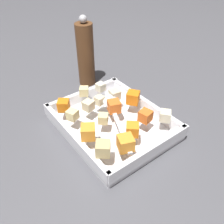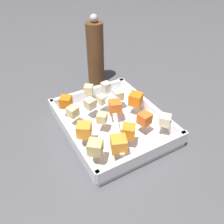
# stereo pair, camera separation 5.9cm
# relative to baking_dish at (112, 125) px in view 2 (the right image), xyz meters

# --- Properties ---
(ground_plane) EXTENTS (4.00, 4.00, 0.00)m
(ground_plane) POSITION_rel_baking_dish_xyz_m (-0.00, 0.00, -0.01)
(ground_plane) COLOR #4C4C51
(baking_dish) EXTENTS (0.29, 0.24, 0.05)m
(baking_dish) POSITION_rel_baking_dish_xyz_m (0.00, 0.00, 0.00)
(baking_dish) COLOR silver
(baking_dish) RESTS_ON ground_plane
(carrot_chunk_near_right) EXTENTS (0.04, 0.04, 0.03)m
(carrot_chunk_near_right) POSITION_rel_baking_dish_xyz_m (-0.01, 0.01, 0.05)
(carrot_chunk_near_right) COLOR orange
(carrot_chunk_near_right) RESTS_ON baking_dish
(carrot_chunk_near_spoon) EXTENTS (0.04, 0.04, 0.03)m
(carrot_chunk_near_spoon) POSITION_rel_baking_dish_xyz_m (-0.09, -0.08, 0.05)
(carrot_chunk_near_spoon) COLOR orange
(carrot_chunk_near_spoon) RESTS_ON baking_dish
(carrot_chunk_back_center) EXTENTS (0.04, 0.04, 0.03)m
(carrot_chunk_back_center) POSITION_rel_baking_dish_xyz_m (0.08, -0.00, 0.05)
(carrot_chunk_back_center) COLOR orange
(carrot_chunk_back_center) RESTS_ON baking_dish
(carrot_chunk_far_left) EXTENTS (0.04, 0.04, 0.03)m
(carrot_chunk_far_left) POSITION_rel_baking_dish_xyz_m (0.03, -0.09, 0.05)
(carrot_chunk_far_left) COLOR orange
(carrot_chunk_far_left) RESTS_ON baking_dish
(carrot_chunk_corner_sw) EXTENTS (0.04, 0.04, 0.03)m
(carrot_chunk_corner_sw) POSITION_rel_baking_dish_xyz_m (-0.01, 0.08, 0.05)
(carrot_chunk_corner_sw) COLOR orange
(carrot_chunk_corner_sw) RESTS_ON baking_dish
(carrot_chunk_heap_top) EXTENTS (0.03, 0.03, 0.03)m
(carrot_chunk_heap_top) POSITION_rel_baking_dish_xyz_m (0.06, 0.05, 0.05)
(carrot_chunk_heap_top) COLOR orange
(carrot_chunk_heap_top) RESTS_ON baking_dish
(carrot_chunk_near_left) EXTENTS (0.04, 0.04, 0.03)m
(carrot_chunk_near_left) POSITION_rel_baking_dish_xyz_m (0.11, -0.05, 0.05)
(carrot_chunk_near_left) COLOR orange
(carrot_chunk_near_left) RESTS_ON baking_dish
(potato_chunk_corner_se) EXTENTS (0.03, 0.03, 0.02)m
(potato_chunk_corner_se) POSITION_rel_baking_dish_xyz_m (-0.06, 0.01, 0.04)
(potato_chunk_corner_se) COLOR beige
(potato_chunk_corner_se) RESTS_ON baking_dish
(potato_chunk_far_right) EXTENTS (0.03, 0.03, 0.03)m
(potato_chunk_far_right) POSITION_rel_baking_dish_xyz_m (-0.05, 0.05, 0.05)
(potato_chunk_far_right) COLOR beige
(potato_chunk_far_right) RESTS_ON baking_dish
(potato_chunk_mid_left) EXTENTS (0.03, 0.03, 0.02)m
(potato_chunk_mid_left) POSITION_rel_baking_dish_xyz_m (-0.12, -0.01, 0.04)
(potato_chunk_mid_left) COLOR #E0CC89
(potato_chunk_mid_left) RESTS_ON baking_dish
(potato_chunk_corner_nw) EXTENTS (0.04, 0.04, 0.03)m
(potato_chunk_corner_nw) POSITION_rel_baking_dish_xyz_m (0.09, 0.09, 0.05)
(potato_chunk_corner_nw) COLOR beige
(potato_chunk_corner_nw) RESTS_ON baking_dish
(potato_chunk_mid_right) EXTENTS (0.04, 0.04, 0.03)m
(potato_chunk_mid_right) POSITION_rel_baking_dish_xyz_m (0.09, -0.09, 0.05)
(potato_chunk_mid_right) COLOR tan
(potato_chunk_mid_right) RESTS_ON baking_dish
(potato_chunk_under_handle) EXTENTS (0.03, 0.03, 0.02)m
(potato_chunk_under_handle) POSITION_rel_baking_dish_xyz_m (-0.05, -0.08, 0.04)
(potato_chunk_under_handle) COLOR #E0CC89
(potato_chunk_under_handle) RESTS_ON baking_dish
(potato_chunk_heap_side) EXTENTS (0.03, 0.03, 0.02)m
(potato_chunk_heap_side) POSITION_rel_baking_dish_xyz_m (-0.06, -0.03, 0.04)
(potato_chunk_heap_side) COLOR beige
(potato_chunk_heap_side) RESTS_ON baking_dish
(potato_chunk_front_center) EXTENTS (0.03, 0.03, 0.02)m
(potato_chunk_front_center) POSITION_rel_baking_dish_xyz_m (0.01, -0.03, 0.04)
(potato_chunk_front_center) COLOR #E0CC89
(potato_chunk_front_center) RESTS_ON baking_dish
(parsnip_chunk_corner_ne) EXTENTS (0.02, 0.02, 0.02)m
(parsnip_chunk_corner_ne) POSITION_rel_baking_dish_xyz_m (-0.11, 0.04, 0.04)
(parsnip_chunk_corner_ne) COLOR beige
(parsnip_chunk_corner_ne) RESTS_ON baking_dish
(serving_spoon) EXTENTS (0.21, 0.11, 0.02)m
(serving_spoon) POSITION_rel_baking_dish_xyz_m (-0.03, 0.02, 0.04)
(serving_spoon) COLOR silver
(serving_spoon) RESTS_ON baking_dish
(pepper_mill) EXTENTS (0.05, 0.05, 0.22)m
(pepper_mill) POSITION_rel_baking_dish_xyz_m (-0.24, 0.08, 0.09)
(pepper_mill) COLOR brown
(pepper_mill) RESTS_ON ground_plane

